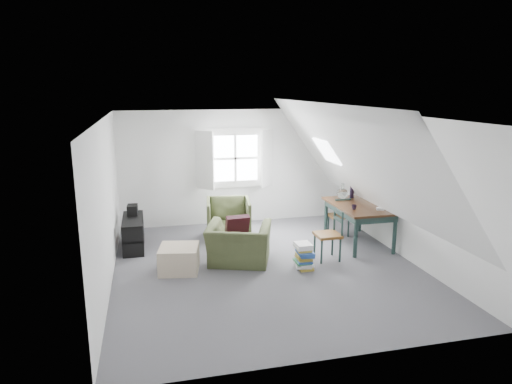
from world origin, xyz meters
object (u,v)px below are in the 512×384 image
object	(u,v)px
armchair_near	(239,263)
magazine_stack	(304,256)
armchair_far	(229,237)
dining_table	(359,210)
ottoman	(179,259)
dining_chair_far	(339,216)
dining_chair_near	(330,234)
media_shelf	(133,235)

from	to	relation	value
armchair_near	magazine_stack	size ratio (longest dim) A/B	2.42
armchair_far	dining_table	distance (m)	2.64
ottoman	magazine_stack	world-z (taller)	magazine_stack
ottoman	dining_table	world-z (taller)	dining_table
armchair_near	dining_chair_far	size ratio (longest dim) A/B	1.31
armchair_near	dining_chair_far	xyz separation A→B (m)	(2.28, 0.99, 0.42)
armchair_near	dining_table	xyz separation A→B (m)	(2.44, 0.46, 0.67)
armchair_near	dining_table	bearing A→B (deg)	-150.11
dining_table	dining_chair_near	bearing A→B (deg)	-145.34
ottoman	dining_chair_near	bearing A→B (deg)	-1.96
magazine_stack	dining_chair_far	bearing A→B (deg)	49.43
dining_table	magazine_stack	distance (m)	1.79
dining_chair_near	ottoman	bearing A→B (deg)	-98.43
armchair_far	media_shelf	bearing A→B (deg)	-165.95
armchair_far	magazine_stack	distance (m)	2.12
dining_chair_near	magazine_stack	xyz separation A→B (m)	(-0.57, -0.30, -0.25)
armchair_far	dining_chair_near	xyz separation A→B (m)	(1.51, -1.59, 0.47)
dining_table	dining_chair_far	bearing A→B (deg)	103.89
dining_table	dining_chair_near	size ratio (longest dim) A/B	1.73
dining_table	dining_chair_far	size ratio (longest dim) A/B	1.92
ottoman	media_shelf	size ratio (longest dim) A/B	0.56
dining_table	media_shelf	world-z (taller)	dining_table
armchair_far	dining_chair_far	world-z (taller)	dining_chair_far
ottoman	armchair_near	bearing A→B (deg)	6.27
armchair_near	armchair_far	world-z (taller)	armchair_far
armchair_near	dining_chair_far	bearing A→B (deg)	-137.34
ottoman	magazine_stack	distance (m)	2.07
dining_chair_near	dining_chair_far	bearing A→B (deg)	142.81
armchair_far	ottoman	bearing A→B (deg)	-118.36
ottoman	dining_table	distance (m)	3.55
dining_chair_far	armchair_far	bearing A→B (deg)	-4.22
dining_chair_far	ottoman	bearing A→B (deg)	24.32
dining_chair_far	dining_chair_near	bearing A→B (deg)	65.19
dining_chair_near	media_shelf	world-z (taller)	dining_chair_near
armchair_far	ottoman	size ratio (longest dim) A/B	1.41
armchair_far	magazine_stack	bearing A→B (deg)	-55.81
media_shelf	dining_table	bearing A→B (deg)	-8.16
ottoman	media_shelf	world-z (taller)	media_shelf
armchair_near	dining_chair_near	world-z (taller)	dining_chair_near
armchair_far	dining_table	size ratio (longest dim) A/B	0.57
armchair_near	ottoman	xyz separation A→B (m)	(-1.03, -0.11, 0.21)
dining_chair_near	media_shelf	bearing A→B (deg)	-118.90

